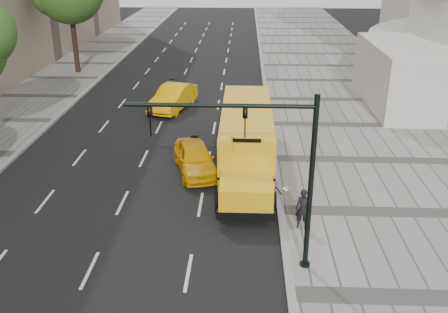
{
  "coord_description": "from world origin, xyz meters",
  "views": [
    {
      "loc": [
        4.37,
        -24.43,
        10.6
      ],
      "look_at": [
        3.5,
        -4.0,
        1.9
      ],
      "focal_mm": 40.0,
      "sensor_mm": 36.0,
      "label": 1
    }
  ],
  "objects_px": {
    "school_bus": "(246,134)",
    "taxi_near": "(195,158)",
    "taxi_far": "(173,98)",
    "pedestrian": "(303,209)",
    "traffic_signal": "(269,163)"
  },
  "relations": [
    {
      "from": "taxi_near",
      "to": "taxi_far",
      "type": "height_order",
      "value": "taxi_far"
    },
    {
      "from": "pedestrian",
      "to": "taxi_near",
      "type": "bearing_deg",
      "value": 145.16
    },
    {
      "from": "taxi_far",
      "to": "pedestrian",
      "type": "relative_size",
      "value": 3.01
    },
    {
      "from": "pedestrian",
      "to": "school_bus",
      "type": "bearing_deg",
      "value": 123.6
    },
    {
      "from": "school_bus",
      "to": "taxi_near",
      "type": "relative_size",
      "value": 2.64
    },
    {
      "from": "traffic_signal",
      "to": "taxi_near",
      "type": "bearing_deg",
      "value": 112.02
    },
    {
      "from": "traffic_signal",
      "to": "taxi_far",
      "type": "bearing_deg",
      "value": 107.4
    },
    {
      "from": "school_bus",
      "to": "taxi_far",
      "type": "relative_size",
      "value": 2.28
    },
    {
      "from": "traffic_signal",
      "to": "school_bus",
      "type": "bearing_deg",
      "value": 94.48
    },
    {
      "from": "school_bus",
      "to": "taxi_far",
      "type": "bearing_deg",
      "value": 117.92
    },
    {
      "from": "taxi_near",
      "to": "traffic_signal",
      "type": "height_order",
      "value": "traffic_signal"
    },
    {
      "from": "school_bus",
      "to": "pedestrian",
      "type": "xyz_separation_m",
      "value": [
        2.25,
        -6.27,
        -0.77
      ]
    },
    {
      "from": "taxi_far",
      "to": "traffic_signal",
      "type": "distance_m",
      "value": 19.55
    },
    {
      "from": "traffic_signal",
      "to": "pedestrian",
      "type": "bearing_deg",
      "value": 58.5
    },
    {
      "from": "taxi_near",
      "to": "traffic_signal",
      "type": "relative_size",
      "value": 0.69
    }
  ]
}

